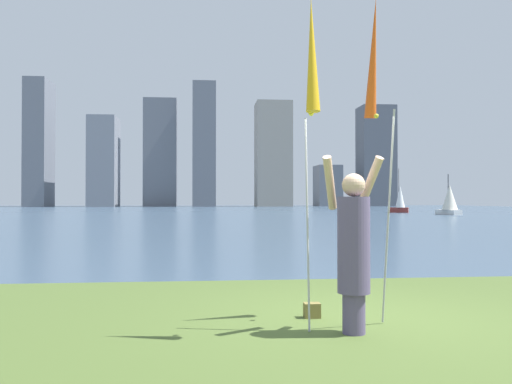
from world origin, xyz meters
TOP-DOWN VIEW (x-y plane):
  - ground at (0.00, 50.95)m, footprint 120.00×138.00m
  - person at (-0.36, -0.70)m, footprint 0.75×0.55m
  - kite_flag_left at (-0.85, -0.75)m, footprint 0.16×0.54m
  - kite_flag_right at (0.13, 0.06)m, footprint 0.16×0.99m
  - bag at (-0.67, 0.15)m, footprint 0.21×0.16m
  - sailboat_0 at (21.74, 43.09)m, footprint 1.75×3.15m
  - sailboat_2 at (20.03, 51.68)m, footprint 2.08×1.49m
  - skyline_tower_0 at (-34.88, 104.55)m, footprint 4.22×7.99m
  - skyline_tower_1 at (-22.02, 103.72)m, footprint 5.44×7.83m
  - skyline_tower_2 at (-10.89, 106.10)m, footprint 6.79×4.41m
  - skyline_tower_3 at (-1.82, 102.01)m, footprint 4.66×3.89m
  - skyline_tower_4 at (12.44, 103.39)m, footprint 7.22×7.20m
  - skyline_tower_5 at (24.77, 106.77)m, footprint 5.10×6.90m
  - skyline_tower_6 at (35.34, 106.18)m, footprint 7.24×6.59m

SIDE VIEW (x-z plane):
  - ground at x=0.00m, z-range -0.12..0.00m
  - bag at x=-0.67m, z-range 0.00..0.19m
  - person at x=-0.36m, z-range -0.02..2.02m
  - sailboat_0 at x=21.74m, z-range -0.56..3.39m
  - sailboat_2 at x=20.03m, z-range -0.91..4.04m
  - kite_flag_left at x=-0.85m, z-range 1.18..5.03m
  - kite_flag_right at x=0.13m, z-range 1.23..5.35m
  - skyline_tower_5 at x=24.77m, z-range 0.00..8.74m
  - skyline_tower_1 at x=-22.02m, z-range 0.00..18.04m
  - skyline_tower_4 at x=12.44m, z-range 0.00..21.56m
  - skyline_tower_6 at x=35.34m, z-range 0.00..21.58m
  - skyline_tower_2 at x=-10.89m, z-range 0.00..22.36m
  - skyline_tower_3 at x=-1.82m, z-range 0.00..25.22m
  - skyline_tower_0 at x=-34.88m, z-range 0.00..25.43m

